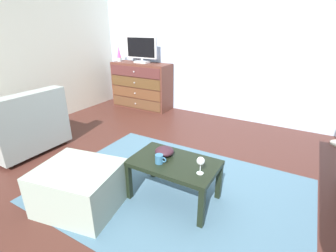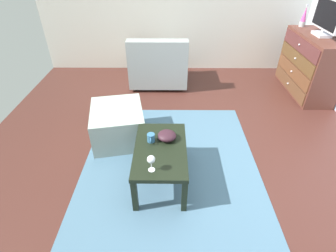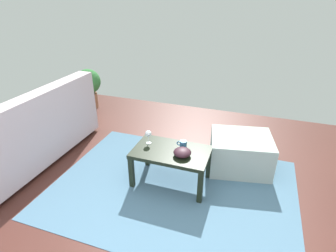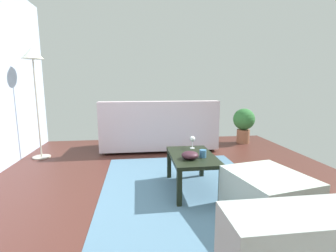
# 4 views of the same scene
# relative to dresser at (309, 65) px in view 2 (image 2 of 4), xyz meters

# --- Properties ---
(ground_plane) EXTENTS (5.99, 5.04, 0.05)m
(ground_plane) POSITION_rel_dresser_xyz_m (1.73, -1.97, -0.48)
(ground_plane) COLOR #45231D
(area_rug) EXTENTS (2.60, 1.90, 0.01)m
(area_rug) POSITION_rel_dresser_xyz_m (1.93, -2.17, -0.45)
(area_rug) COLOR #44667C
(area_rug) RESTS_ON ground_plane
(dresser) EXTENTS (1.22, 0.49, 0.91)m
(dresser) POSITION_rel_dresser_xyz_m (0.00, 0.00, 0.00)
(dresser) COLOR #582E24
(dresser) RESTS_ON ground_plane
(tv) EXTENTS (0.68, 0.18, 0.50)m
(tv) POSITION_rel_dresser_xyz_m (0.01, 0.02, 0.71)
(tv) COLOR silver
(tv) RESTS_ON dresser
(lava_lamp) EXTENTS (0.09, 0.09, 0.33)m
(lava_lamp) POSITION_rel_dresser_xyz_m (-0.51, -0.04, 0.60)
(lava_lamp) COLOR #B7B7BC
(lava_lamp) RESTS_ON dresser
(coffee_table) EXTENTS (0.82, 0.50, 0.41)m
(coffee_table) POSITION_rel_dresser_xyz_m (1.98, -2.27, -0.10)
(coffee_table) COLOR black
(coffee_table) RESTS_ON ground_plane
(wine_glass) EXTENTS (0.07, 0.07, 0.16)m
(wine_glass) POSITION_rel_dresser_xyz_m (2.27, -2.33, 0.08)
(wine_glass) COLOR silver
(wine_glass) RESTS_ON coffee_table
(mug) EXTENTS (0.11, 0.08, 0.08)m
(mug) POSITION_rel_dresser_xyz_m (1.88, -2.36, 0.00)
(mug) COLOR #31648C
(mug) RESTS_ON coffee_table
(bowl_decorative) EXTENTS (0.18, 0.18, 0.08)m
(bowl_decorative) POSITION_rel_dresser_xyz_m (1.84, -2.21, 0.00)
(bowl_decorative) COLOR #321923
(bowl_decorative) RESTS_ON coffee_table
(armchair) EXTENTS (0.80, 0.94, 0.83)m
(armchair) POSITION_rel_dresser_xyz_m (-0.26, -2.37, -0.12)
(armchair) COLOR #332319
(armchair) RESTS_ON ground_plane
(ottoman) EXTENTS (0.80, 0.72, 0.42)m
(ottoman) POSITION_rel_dresser_xyz_m (1.29, -2.81, -0.24)
(ottoman) COLOR #95A49A
(ottoman) RESTS_ON ground_plane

